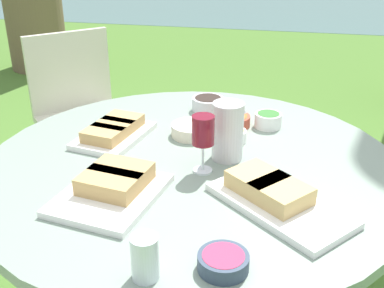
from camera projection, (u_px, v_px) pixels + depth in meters
river_strip at (275, 10)px, 7.97m from camera, size 40.00×3.24×0.01m
dining_table at (192, 189)px, 1.60m from camera, size 1.35×1.35×0.71m
chair_near_left at (79, 105)px, 2.53m from camera, size 0.61×0.61×0.89m
water_pitcher at (228, 131)px, 1.53m from camera, size 0.11×0.10×0.19m
wine_glass at (203, 132)px, 1.43m from camera, size 0.07×0.07×0.18m
platter_bread_main at (114, 131)px, 1.70m from camera, size 0.25×0.33×0.06m
platter_charcuterie at (113, 186)px, 1.35m from camera, size 0.30×0.35×0.07m
platter_sandwich_side at (274, 195)px, 1.31m from camera, size 0.43×0.41×0.07m
bowl_fries at (232, 135)px, 1.67m from camera, size 0.10×0.10×0.04m
bowl_salad at (268, 119)px, 1.79m from camera, size 0.10×0.10×0.05m
bowl_olives at (208, 103)px, 1.94m from camera, size 0.13×0.13×0.06m
bowl_dip_red at (223, 261)px, 1.07m from camera, size 0.12×0.12×0.04m
bowl_dip_cream at (192, 129)px, 1.72m from camera, size 0.15×0.15×0.04m
bowl_roasted_veg at (233, 120)px, 1.80m from camera, size 0.13×0.13×0.04m
cup_water_near at (145, 258)px, 1.03m from camera, size 0.06×0.06×0.11m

